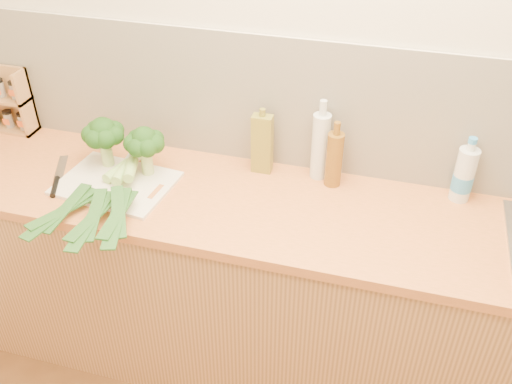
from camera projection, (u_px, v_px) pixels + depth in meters
room_shell at (318, 109)px, 2.18m from camera, size 3.50×3.50×3.50m
counter at (294, 294)px, 2.37m from camera, size 3.20×0.62×0.90m
chopping_board at (116, 183)px, 2.23m from camera, size 0.46×0.36×0.01m
broccoli_left at (103, 134)px, 2.25m from camera, size 0.17×0.17×0.21m
broccoli_right at (144, 143)px, 2.20m from camera, size 0.16×0.16×0.21m
leek_front at (105, 180)px, 2.20m from camera, size 0.21×0.66×0.04m
leek_mid at (115, 184)px, 2.15m from camera, size 0.13×0.65×0.04m
leek_back at (127, 181)px, 2.13m from camera, size 0.23×0.62×0.04m
chefs_knife at (57, 182)px, 2.24m from camera, size 0.15×0.29×0.02m
spice_rack at (6, 103)px, 2.53m from camera, size 0.25×0.10×0.30m
oil_tin at (262, 143)px, 2.25m from camera, size 0.08×0.05×0.28m
glass_bottle at (320, 145)px, 2.21m from camera, size 0.07×0.07×0.33m
amber_bottle at (334, 159)px, 2.18m from camera, size 0.06×0.06×0.27m
water_bottle at (464, 176)px, 2.11m from camera, size 0.08×0.08×0.24m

